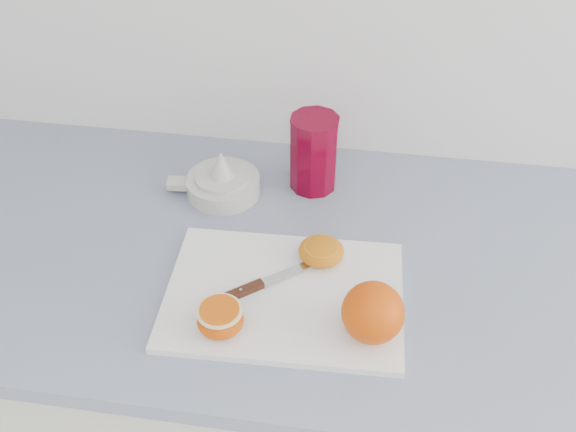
{
  "coord_description": "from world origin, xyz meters",
  "views": [
    {
      "loc": [
        -0.07,
        0.95,
        1.61
      ],
      "look_at": [
        -0.18,
        1.7,
        0.96
      ],
      "focal_mm": 40.0,
      "sensor_mm": 36.0,
      "label": 1
    }
  ],
  "objects_px": {
    "counter": "(269,400)",
    "citrus_juicer": "(222,182)",
    "cutting_board": "(284,295)",
    "half_orange": "(220,319)",
    "red_tumbler": "(314,155)"
  },
  "relations": [
    {
      "from": "counter",
      "to": "citrus_juicer",
      "type": "bearing_deg",
      "value": 127.6
    },
    {
      "from": "counter",
      "to": "citrus_juicer",
      "type": "distance_m",
      "value": 0.49
    },
    {
      "from": "counter",
      "to": "cutting_board",
      "type": "height_order",
      "value": "cutting_board"
    },
    {
      "from": "citrus_juicer",
      "to": "counter",
      "type": "bearing_deg",
      "value": -52.4
    },
    {
      "from": "cutting_board",
      "to": "half_orange",
      "type": "height_order",
      "value": "half_orange"
    },
    {
      "from": "half_orange",
      "to": "counter",
      "type": "bearing_deg",
      "value": 82.1
    },
    {
      "from": "half_orange",
      "to": "citrus_juicer",
      "type": "relative_size",
      "value": 0.39
    },
    {
      "from": "counter",
      "to": "citrus_juicer",
      "type": "xyz_separation_m",
      "value": [
        -0.1,
        0.13,
        0.47
      ]
    },
    {
      "from": "counter",
      "to": "half_orange",
      "type": "bearing_deg",
      "value": -97.9
    },
    {
      "from": "half_orange",
      "to": "red_tumbler",
      "type": "relative_size",
      "value": 0.47
    },
    {
      "from": "cutting_board",
      "to": "counter",
      "type": "bearing_deg",
      "value": 115.43
    },
    {
      "from": "half_orange",
      "to": "red_tumbler",
      "type": "height_order",
      "value": "red_tumbler"
    },
    {
      "from": "counter",
      "to": "red_tumbler",
      "type": "relative_size",
      "value": 16.31
    },
    {
      "from": "citrus_juicer",
      "to": "red_tumbler",
      "type": "height_order",
      "value": "red_tumbler"
    },
    {
      "from": "cutting_board",
      "to": "half_orange",
      "type": "relative_size",
      "value": 5.33
    }
  ]
}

